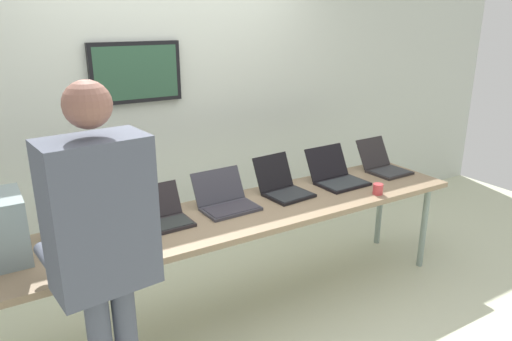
% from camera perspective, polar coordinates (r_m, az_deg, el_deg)
% --- Properties ---
extents(ground, '(8.00, 8.00, 0.04)m').
position_cam_1_polar(ground, '(3.60, -1.90, -16.53)').
color(ground, beige).
extents(back_wall, '(8.00, 0.11, 2.41)m').
position_cam_1_polar(back_wall, '(4.06, -10.08, 6.30)').
color(back_wall, silver).
rests_on(back_wall, ground).
extents(workbench, '(3.43, 0.70, 0.76)m').
position_cam_1_polar(workbench, '(3.23, -2.04, -5.73)').
color(workbench, '#91785B').
rests_on(workbench, ground).
extents(laptop_station_0, '(0.34, 0.33, 0.24)m').
position_cam_1_polar(laptop_station_0, '(2.95, -21.13, -7.25)').
color(laptop_station_0, black).
rests_on(laptop_station_0, workbench).
extents(laptop_station_1, '(0.37, 0.33, 0.22)m').
position_cam_1_polar(laptop_station_1, '(3.08, -11.59, -5.39)').
color(laptop_station_1, '#262224').
rests_on(laptop_station_1, workbench).
extents(laptop_station_2, '(0.38, 0.36, 0.23)m').
position_cam_1_polar(laptop_station_2, '(3.27, -3.65, -3.56)').
color(laptop_station_2, '#383740').
rests_on(laptop_station_2, workbench).
extents(laptop_station_3, '(0.35, 0.40, 0.26)m').
position_cam_1_polar(laptop_station_3, '(3.51, 3.24, -1.88)').
color(laptop_station_3, black).
rests_on(laptop_station_3, workbench).
extents(laptop_station_4, '(0.39, 0.41, 0.26)m').
position_cam_1_polar(laptop_station_4, '(3.80, 9.66, -0.57)').
color(laptop_station_4, black).
rests_on(laptop_station_4, workbench).
extents(laptop_station_5, '(0.32, 0.41, 0.25)m').
position_cam_1_polar(laptop_station_5, '(4.16, 15.07, 0.70)').
color(laptop_station_5, '#282425').
rests_on(laptop_station_5, workbench).
extents(person, '(0.48, 0.62, 1.79)m').
position_cam_1_polar(person, '(2.21, -18.07, -7.93)').
color(person, '#505665').
rests_on(person, ground).
extents(coffee_mug, '(0.07, 0.07, 0.08)m').
position_cam_1_polar(coffee_mug, '(3.62, 14.47, -2.19)').
color(coffee_mug, '#C83D41').
rests_on(coffee_mug, workbench).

